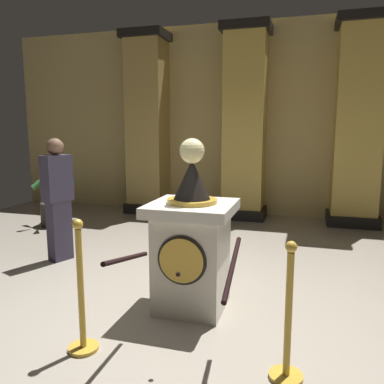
# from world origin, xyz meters

# --- Properties ---
(ground_plane) EXTENTS (10.53, 10.53, 0.00)m
(ground_plane) POSITION_xyz_m (0.00, 0.00, 0.00)
(ground_plane) COLOR #9E9384
(back_wall) EXTENTS (10.53, 0.16, 3.82)m
(back_wall) POSITION_xyz_m (0.00, 4.48, 1.91)
(back_wall) COLOR tan
(back_wall) RESTS_ON ground_plane
(pedestal_clock) EXTENTS (0.79, 0.79, 1.66)m
(pedestal_clock) POSITION_xyz_m (0.14, -0.07, 0.65)
(pedestal_clock) COLOR beige
(pedestal_clock) RESTS_ON ground_plane
(stanchion_near) EXTENTS (0.24, 0.24, 1.07)m
(stanchion_near) POSITION_xyz_m (-0.47, -1.03, 0.38)
(stanchion_near) COLOR gold
(stanchion_near) RESTS_ON ground_plane
(stanchion_far) EXTENTS (0.24, 0.24, 1.00)m
(stanchion_far) POSITION_xyz_m (1.09, -0.95, 0.35)
(stanchion_far) COLOR gold
(stanchion_far) RESTS_ON ground_plane
(velvet_rope) EXTENTS (0.86, 0.84, 0.22)m
(velvet_rope) POSITION_xyz_m (0.31, -0.99, 0.79)
(velvet_rope) COLOR black
(column_left) EXTENTS (0.89, 0.89, 3.67)m
(column_left) POSITION_xyz_m (-2.03, 4.10, 1.82)
(column_left) COLOR black
(column_left) RESTS_ON ground_plane
(column_right) EXTENTS (0.94, 0.94, 3.67)m
(column_right) POSITION_xyz_m (2.03, 4.10, 1.82)
(column_right) COLOR black
(column_right) RESTS_ON ground_plane
(column_centre_rear) EXTENTS (0.92, 0.92, 3.67)m
(column_centre_rear) POSITION_xyz_m (0.00, 4.10, 1.82)
(column_centre_rear) COLOR black
(column_centre_rear) RESTS_ON ground_plane
(potted_palm_left) EXTENTS (0.85, 0.74, 1.04)m
(potted_palm_left) POSITION_xyz_m (-3.20, 2.44, 0.33)
(potted_palm_left) COLOR #2D2823
(potted_palm_left) RESTS_ON ground_plane
(bystander_guest) EXTENTS (0.34, 0.42, 1.62)m
(bystander_guest) POSITION_xyz_m (-1.95, 0.80, 0.86)
(bystander_guest) COLOR #383347
(bystander_guest) RESTS_ON ground_plane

